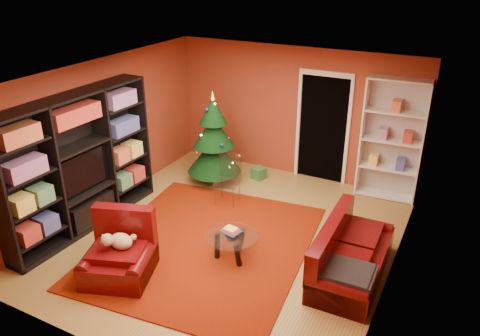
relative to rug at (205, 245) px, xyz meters
The scene contains 17 objects.
floor 0.45m from the rug, 64.00° to the left, with size 5.00×5.50×0.05m, color olive.
ceiling 2.65m from the rug, 64.00° to the left, with size 5.00×5.50×0.05m, color silver.
wall_back 3.44m from the rug, 86.45° to the left, with size 5.00×0.05×2.60m, color #933922.
wall_left 2.69m from the rug, behind, with size 0.05×5.50×2.60m, color #933922.
wall_right 3.04m from the rug, ahead, with size 0.05×5.50×2.60m, color #933922.
doorway 3.40m from the rug, 75.73° to the left, with size 1.06×0.60×2.16m, color black, non-canonical shape.
rug is the anchor object (origin of this frame).
media_unit 2.38m from the rug, behind, with size 0.45×2.92×2.24m, color black, non-canonical shape.
christmas_tree 2.46m from the rug, 116.52° to the left, with size 1.05×1.05×1.87m, color black, non-canonical shape.
gift_box_teal 2.95m from the rug, 120.06° to the left, with size 0.28×0.28×0.28m, color #185D6D.
gift_box_green 2.59m from the rug, 96.46° to the left, with size 0.24×0.24×0.24m, color #296830.
white_bookshelf 3.82m from the rug, 54.38° to the left, with size 1.07×0.38×2.30m, color white, non-canonical shape.
armchair 1.43m from the rug, 118.35° to the right, with size 0.97×0.97×0.76m, color #420608, non-canonical shape.
dog 1.42m from the rug, 118.51° to the right, with size 0.40×0.30×0.25m, color #CEB98A, non-canonical shape.
sofa 2.28m from the rug, ahead, with size 1.84×0.83×0.79m, color #420608, non-canonical shape.
coffee_table 0.58m from the rug, 11.01° to the right, with size 0.81×0.81×0.50m, color gray, non-canonical shape.
acrylic_chair 1.48m from the rug, 104.67° to the left, with size 0.42×0.46×0.82m, color #66605B, non-canonical shape.
Camera 1 is at (3.12, -5.61, 4.14)m, focal length 35.00 mm.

